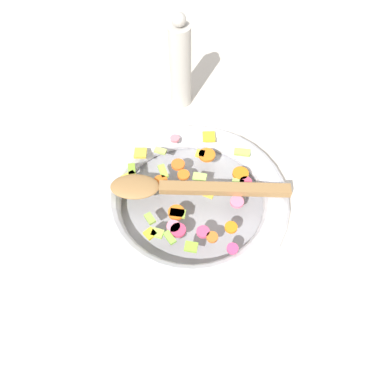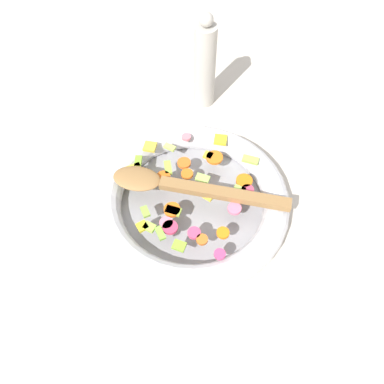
# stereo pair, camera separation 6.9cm
# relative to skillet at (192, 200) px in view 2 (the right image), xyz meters

# --- Properties ---
(ground_plane) EXTENTS (4.00, 4.00, 0.00)m
(ground_plane) POSITION_rel_skillet_xyz_m (0.00, 0.00, -0.02)
(ground_plane) COLOR beige
(skillet) EXTENTS (0.37, 0.37, 0.05)m
(skillet) POSITION_rel_skillet_xyz_m (0.00, 0.00, 0.00)
(skillet) COLOR gray
(skillet) RESTS_ON ground_plane
(chopped_vegetables) EXTENTS (0.29, 0.28, 0.01)m
(chopped_vegetables) POSITION_rel_skillet_xyz_m (-0.01, -0.00, 0.03)
(chopped_vegetables) COLOR orange
(chopped_vegetables) RESTS_ON skillet
(wooden_spoon) EXTENTS (0.18, 0.31, 0.01)m
(wooden_spoon) POSITION_rel_skillet_xyz_m (-0.01, -0.02, 0.04)
(wooden_spoon) COLOR olive
(wooden_spoon) RESTS_ON chopped_vegetables
(pepper_mill) EXTENTS (0.05, 0.05, 0.22)m
(pepper_mill) POSITION_rel_skillet_xyz_m (-0.28, 0.10, 0.08)
(pepper_mill) COLOR #B2ADA3
(pepper_mill) RESTS_ON ground_plane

